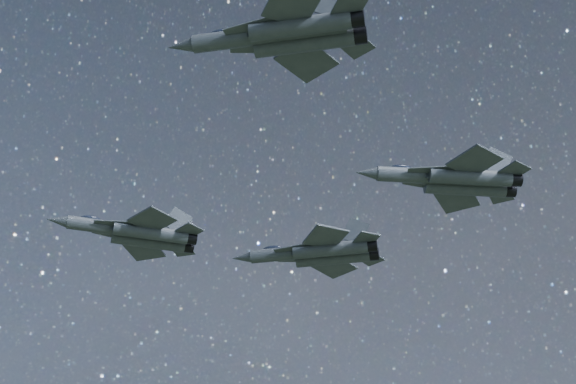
# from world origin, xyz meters

# --- Properties ---
(jet_lead) EXTENTS (16.62, 10.87, 4.29)m
(jet_lead) POSITION_xyz_m (-17.62, 6.38, 149.32)
(jet_lead) COLOR #32393F
(jet_left) EXTENTS (17.59, 12.56, 4.49)m
(jet_left) POSITION_xyz_m (1.38, 14.47, 149.66)
(jet_left) COLOR #32393F
(jet_right) EXTENTS (15.89, 11.33, 4.05)m
(jet_right) POSITION_xyz_m (4.15, -24.56, 146.23)
(jet_right) COLOR #32393F
(jet_slot) EXTENTS (17.73, 12.03, 4.46)m
(jet_slot) POSITION_xyz_m (16.79, 3.19, 150.35)
(jet_slot) COLOR #32393F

